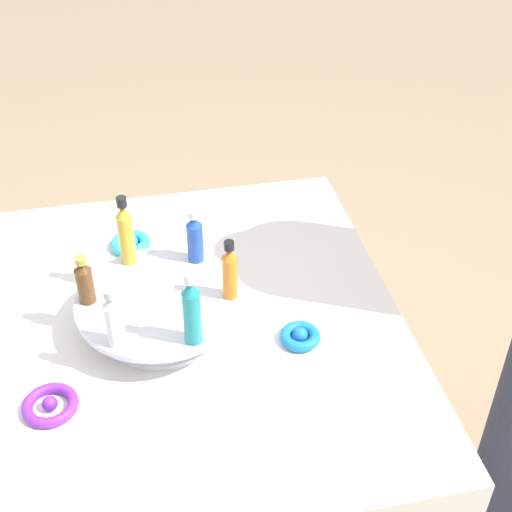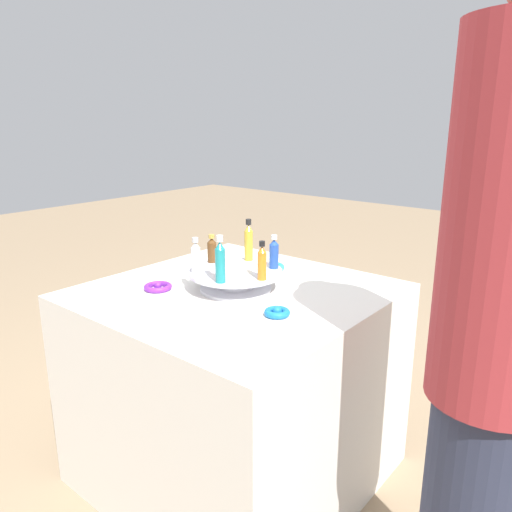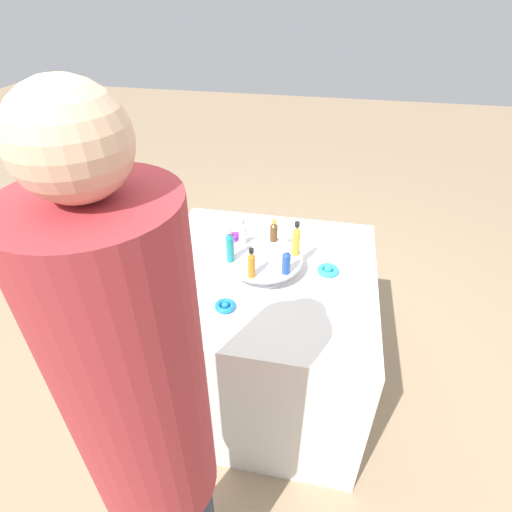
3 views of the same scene
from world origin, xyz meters
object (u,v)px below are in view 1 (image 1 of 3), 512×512
bottle_brown (85,281)px  ribbon_bow_teal (131,243)px  bottle_blue (195,238)px  ribbon_bow_purple (50,405)px  bottle_gold (126,233)px  bottle_teal (192,310)px  display_stand (161,309)px  ribbon_bow_blue (300,336)px  bottle_clear (114,319)px  bottle_orange (230,272)px

bottle_brown → ribbon_bow_teal: bottle_brown is taller
bottle_blue → ribbon_bow_purple: 0.42m
bottle_gold → bottle_brown: 0.14m
bottle_blue → ribbon_bow_teal: bottle_blue is taller
ribbon_bow_teal → bottle_teal: bearing=-166.9°
display_stand → ribbon_bow_teal: display_stand is taller
bottle_gold → bottle_brown: size_ratio=1.50×
ribbon_bow_teal → ribbon_bow_purple: ribbon_bow_teal is taller
bottle_teal → bottle_blue: bottle_teal is taller
bottle_brown → display_stand: bearing=-99.0°
display_stand → bottle_brown: bottle_brown is taller
ribbon_bow_blue → ribbon_bow_purple: bearing=99.1°
bottle_blue → bottle_gold: bearing=81.0°
ribbon_bow_blue → bottle_clear: bearing=91.4°
bottle_brown → ribbon_bow_blue: size_ratio=1.30×
ribbon_bow_teal → bottle_gold: bearing=177.8°
bottle_clear → bottle_blue: bearing=-39.0°
bottle_orange → ribbon_bow_teal: (0.29, 0.18, -0.12)m
bottle_orange → ribbon_bow_purple: (-0.15, 0.34, -0.12)m
bottle_brown → ribbon_bow_teal: size_ratio=1.15×
bottle_teal → bottle_blue: (0.23, -0.04, -0.02)m
bottle_teal → bottle_blue: bearing=-9.0°
bottle_gold → bottle_clear: (-0.23, 0.04, -0.01)m
ribbon_bow_purple → ribbon_bow_blue: 0.47m
bottle_teal → bottle_brown: bottle_teal is taller
bottle_teal → ribbon_bow_blue: bearing=-81.8°
bottle_teal → bottle_clear: 0.13m
bottle_orange → ribbon_bow_purple: bottle_orange is taller
bottle_clear → bottle_brown: bearing=21.0°
bottle_orange → ribbon_bow_purple: size_ratio=1.31×
display_stand → bottle_blue: 0.16m
bottle_orange → bottle_clear: bearing=111.0°
ribbon_bow_purple → bottle_blue: bearing=-46.9°
bottle_teal → ribbon_bow_teal: bottle_teal is taller
ribbon_bow_teal → ribbon_bow_blue: ribbon_bow_teal is taller
bottle_teal → ribbon_bow_teal: bearing=13.1°
bottle_clear → ribbon_bow_blue: bearing=-88.6°
bottle_clear → ribbon_bow_blue: 0.36m
display_stand → bottle_teal: bottle_teal is taller
bottle_clear → ribbon_bow_teal: bearing=-6.4°
display_stand → bottle_gold: bottle_gold is taller
bottle_blue → bottle_clear: size_ratio=0.97×
bottle_gold → ribbon_bow_teal: bearing=-2.2°
bottle_blue → bottle_brown: bearing=111.0°
ribbon_bow_teal → bottle_blue: bearing=-141.8°
bottle_orange → ribbon_bow_purple: 0.39m
bottle_teal → ribbon_bow_blue: (0.03, -0.20, -0.13)m
bottle_blue → bottle_brown: 0.23m
bottle_clear → ribbon_bow_purple: bearing=117.8°
bottle_clear → bottle_teal: bearing=-99.0°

